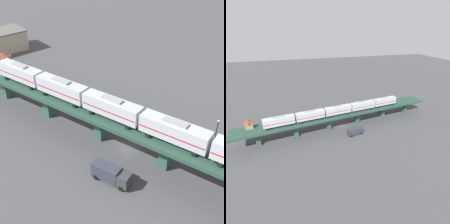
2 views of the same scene
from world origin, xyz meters
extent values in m
plane|color=#424244|center=(0.00, 0.00, 0.00)|extent=(400.00, 400.00, 0.00)
cube|color=#244135|center=(0.00, 0.00, 6.90)|extent=(21.35, 92.26, 0.80)
cube|color=#2D5142|center=(1.20, -8.41, 3.25)|extent=(2.04, 2.04, 6.50)
cube|color=#2D5142|center=(-0.92, 6.43, 3.25)|extent=(2.04, 2.04, 6.50)
cube|color=#2D5142|center=(-3.05, 21.28, 3.25)|extent=(2.04, 2.04, 6.50)
cube|color=#2D5142|center=(-5.17, 36.13, 3.25)|extent=(2.04, 2.04, 6.50)
cylinder|color=black|center=(0.07, -18.75, 7.72)|extent=(0.34, 0.86, 0.84)
cube|color=#ADB2BA|center=(0.06, -10.27, 9.84)|extent=(4.47, 12.28, 3.10)
cube|color=#B21E1E|center=(0.06, -10.27, 9.54)|extent=(4.48, 12.04, 0.24)
cube|color=gray|center=(0.06, -10.27, 11.57)|extent=(1.98, 4.36, 0.36)
cylinder|color=black|center=(-0.53, -14.59, 7.72)|extent=(0.34, 0.86, 0.84)
cylinder|color=black|center=(1.83, -14.26, 7.72)|extent=(0.34, 0.86, 0.84)
cylinder|color=black|center=(-1.72, -6.28, 7.72)|extent=(0.34, 0.86, 0.84)
cylinder|color=black|center=(0.64, -5.94, 7.72)|extent=(0.34, 0.86, 0.84)
cube|color=#ADB2BA|center=(-1.73, 2.20, 9.84)|extent=(4.47, 12.28, 3.10)
cube|color=#B21E1E|center=(-1.73, 2.20, 9.54)|extent=(4.48, 12.04, 0.24)
cube|color=gray|center=(-1.73, 2.20, 11.57)|extent=(1.98, 4.36, 0.36)
cylinder|color=black|center=(-2.31, -2.12, 7.72)|extent=(0.34, 0.86, 0.84)
cylinder|color=black|center=(0.04, -1.78, 7.72)|extent=(0.34, 0.86, 0.84)
cylinder|color=black|center=(-3.50, 6.19, 7.72)|extent=(0.34, 0.86, 0.84)
cylinder|color=black|center=(-1.15, 6.53, 7.72)|extent=(0.34, 0.86, 0.84)
cube|color=#ADB2BA|center=(-3.52, 14.68, 9.84)|extent=(4.47, 12.28, 3.10)
cube|color=#B21E1E|center=(-3.52, 14.68, 9.54)|extent=(4.48, 12.04, 0.24)
cube|color=gray|center=(-3.52, 14.68, 11.57)|extent=(1.98, 4.36, 0.36)
cylinder|color=black|center=(-4.10, 10.35, 7.72)|extent=(0.34, 0.86, 0.84)
cylinder|color=black|center=(-1.74, 10.69, 7.72)|extent=(0.34, 0.86, 0.84)
cylinder|color=black|center=(-5.29, 18.67, 7.72)|extent=(0.34, 0.86, 0.84)
cylinder|color=black|center=(-2.93, 19.00, 7.72)|extent=(0.34, 0.86, 0.84)
cube|color=#ADB2BA|center=(-5.30, 27.15, 9.84)|extent=(4.47, 12.28, 3.10)
cube|color=#B21E1E|center=(-5.30, 27.15, 9.54)|extent=(4.48, 12.04, 0.24)
cube|color=gray|center=(-5.30, 27.15, 11.57)|extent=(1.98, 4.36, 0.36)
cylinder|color=black|center=(-5.88, 22.82, 7.72)|extent=(0.34, 0.86, 0.84)
cylinder|color=black|center=(-3.53, 23.16, 7.72)|extent=(0.34, 0.86, 0.84)
cylinder|color=black|center=(-7.07, 31.14, 7.72)|extent=(0.34, 0.86, 0.84)
cylinder|color=black|center=(-4.72, 31.48, 7.72)|extent=(0.34, 0.86, 0.84)
cube|color=#8C7251|center=(-3.09, 38.51, 8.55)|extent=(3.17, 3.17, 2.50)
pyramid|color=brown|center=(-3.09, 38.51, 10.25)|extent=(3.64, 3.64, 0.90)
cube|color=silver|center=(9.55, -14.75, 0.73)|extent=(2.85, 4.71, 0.80)
cube|color=#1E2328|center=(9.59, -14.90, 1.51)|extent=(2.14, 2.54, 0.76)
cylinder|color=black|center=(9.09, -16.35, 0.33)|extent=(0.40, 0.70, 0.66)
cylinder|color=black|center=(8.37, -13.58, 0.33)|extent=(0.40, 0.70, 0.66)
cylinder|color=black|center=(10.02, -13.15, 0.33)|extent=(0.40, 0.70, 0.66)
cube|color=#333338|center=(-7.78, -6.44, 1.65)|extent=(2.55, 2.39, 2.30)
cube|color=#2D333D|center=(-8.49, -2.91, 1.85)|extent=(3.28, 5.55, 2.70)
cylinder|color=black|center=(-8.75, -6.64, 0.50)|extent=(0.54, 1.05, 1.00)
cylinder|color=black|center=(-6.81, -6.25, 0.50)|extent=(0.54, 1.05, 1.00)
cylinder|color=black|center=(-9.81, -1.59, 0.50)|extent=(0.54, 1.05, 1.00)
cylinder|color=black|center=(-7.78, -1.18, 0.50)|extent=(0.54, 1.05, 1.00)
cylinder|color=black|center=(12.30, -12.38, 3.25)|extent=(0.20, 0.20, 6.50)
sphere|color=beige|center=(12.30, -12.38, 6.72)|extent=(0.44, 0.44, 0.44)
camera|label=1|loc=(-36.84, -31.39, 40.20)|focal=50.00mm
camera|label=2|loc=(-68.91, 20.98, 43.00)|focal=28.00mm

